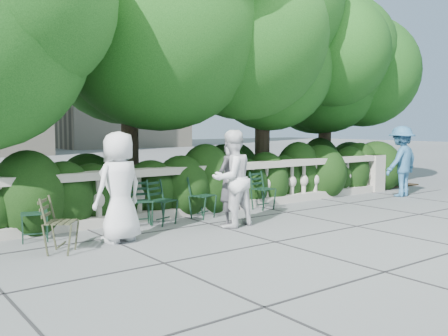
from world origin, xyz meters
TOP-DOWN VIEW (x-y plane):
  - ground at (0.00, 0.00)m, footprint 90.00×90.00m
  - balustrade at (0.00, 1.80)m, footprint 12.00×0.44m
  - shrub_hedge at (0.00, 3.00)m, footprint 15.00×2.60m
  - tree_canopy at (0.69, 3.19)m, footprint 15.04×6.52m
  - chair_a at (-1.63, 1.28)m, footprint 0.55×0.58m
  - chair_b at (-3.53, 1.18)m, footprint 0.55×0.58m
  - chair_d at (-1.17, 1.11)m, footprint 0.57×0.60m
  - chair_e at (-0.23, 1.19)m, footprint 0.58×0.60m
  - chair_f at (1.37, 1.23)m, footprint 0.50×0.54m
  - chair_weathered at (-3.28, 0.27)m, footprint 0.65×0.64m
  - person_businessman at (-2.42, 0.50)m, footprint 0.96×0.74m
  - person_woman_grey at (-0.29, 0.46)m, footprint 0.69×0.59m
  - person_casual_man at (-0.31, 0.36)m, footprint 0.92×0.76m
  - person_older_blue at (5.50, 0.77)m, footprint 1.20×0.74m

SIDE VIEW (x-z plane):
  - ground at x=0.00m, z-range 0.00..0.00m
  - shrub_hedge at x=0.00m, z-range -0.85..0.85m
  - chair_a at x=-1.63m, z-range -0.42..0.42m
  - chair_b at x=-3.53m, z-range -0.42..0.42m
  - chair_d at x=-1.17m, z-range -0.42..0.42m
  - chair_e at x=-0.23m, z-range -0.42..0.42m
  - chair_f at x=1.37m, z-range -0.42..0.42m
  - chair_weathered at x=-3.28m, z-range -0.42..0.42m
  - balustrade at x=0.00m, z-range -0.01..0.99m
  - person_woman_grey at x=-0.29m, z-range 0.00..1.61m
  - person_businessman at x=-2.42m, z-range 0.00..1.73m
  - person_casual_man at x=-0.31m, z-range 0.00..1.74m
  - person_older_blue at x=5.50m, z-range 0.00..1.80m
  - tree_canopy at x=0.69m, z-range 0.57..7.35m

